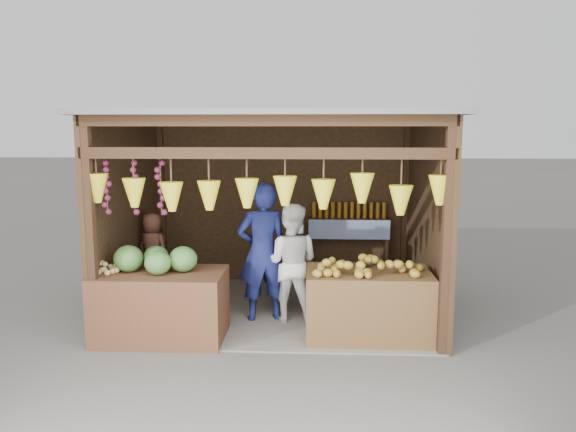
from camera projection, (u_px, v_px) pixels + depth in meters
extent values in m
plane|color=#514F49|center=(276.00, 310.00, 7.68)|extent=(80.00, 80.00, 0.00)
cube|color=slate|center=(276.00, 309.00, 7.68)|extent=(4.00, 3.00, 0.02)
cube|color=black|center=(282.00, 202.00, 8.96)|extent=(4.00, 0.06, 2.60)
cube|color=black|center=(128.00, 215.00, 7.58)|extent=(0.06, 3.00, 2.60)
cube|color=black|center=(427.00, 217.00, 7.38)|extent=(0.06, 3.00, 2.60)
cube|color=#605B54|center=(275.00, 115.00, 7.28)|extent=(4.30, 3.30, 0.06)
cube|color=black|center=(90.00, 235.00, 6.16)|extent=(0.11, 0.11, 2.60)
cube|color=black|center=(447.00, 238.00, 5.96)|extent=(0.11, 0.11, 2.60)
cube|color=black|center=(162.00, 201.00, 9.00)|extent=(0.11, 0.11, 2.60)
cube|color=black|center=(405.00, 203.00, 8.81)|extent=(0.11, 0.11, 2.60)
cube|color=black|center=(265.00, 153.00, 5.92)|extent=(4.00, 0.12, 0.12)
cube|color=black|center=(265.00, 120.00, 5.87)|extent=(4.00, 0.12, 0.12)
cube|color=#382314|center=(349.00, 220.00, 8.75)|extent=(1.25, 0.30, 0.05)
cube|color=#382314|center=(311.00, 252.00, 8.86)|extent=(0.05, 0.28, 1.05)
cube|color=#382314|center=(385.00, 253.00, 8.80)|extent=(0.05, 0.28, 1.05)
cube|color=blue|center=(349.00, 230.00, 8.61)|extent=(1.25, 0.02, 0.30)
cube|color=#4D2B19|center=(161.00, 306.00, 6.57)|extent=(1.49, 0.85, 0.81)
cube|color=#4F381A|center=(368.00, 305.00, 6.61)|extent=(1.44, 0.85, 0.81)
cube|color=black|center=(155.00, 294.00, 7.94)|extent=(0.29, 0.29, 0.27)
imported|color=#161C53|center=(263.00, 252.00, 7.14)|extent=(0.75, 0.60, 1.79)
imported|color=white|center=(291.00, 262.00, 7.17)|extent=(0.82, 0.68, 1.52)
imported|color=#543021|center=(153.00, 249.00, 7.84)|extent=(0.60, 0.52, 1.03)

